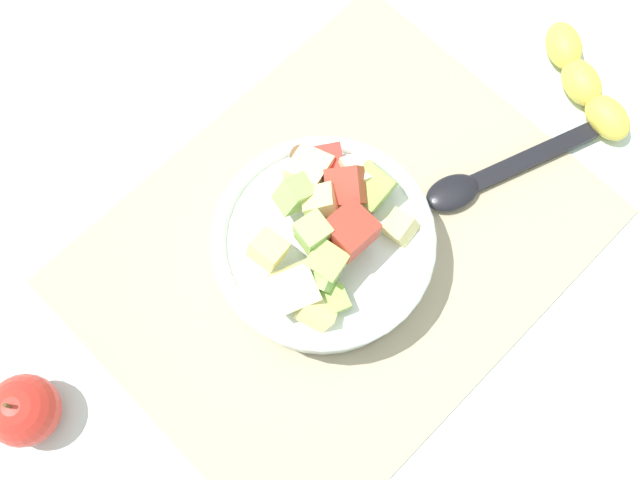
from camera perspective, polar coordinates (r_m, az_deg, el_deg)
The scene contains 6 objects.
ground_plane at distance 0.75m, azimuth 1.29°, elevation -0.47°, with size 2.40×2.40×0.00m, color silver.
placemat at distance 0.75m, azimuth 1.29°, elevation -0.40°, with size 0.48×0.38×0.01m, color tan.
salad_bowl at distance 0.71m, azimuth 0.05°, elevation -0.08°, with size 0.21×0.21×0.11m.
serving_spoon at distance 0.78m, azimuth 12.24°, elevation 4.54°, with size 0.19×0.09×0.01m.
whole_apple at distance 0.74m, azimuth -21.35°, elevation -11.83°, with size 0.06×0.06×0.08m.
banana_whole at distance 0.86m, azimuth 19.21°, elevation 11.18°, with size 0.09×0.15×0.04m.
Camera 1 is at (0.18, 0.15, 0.72)m, focal length 42.61 mm.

